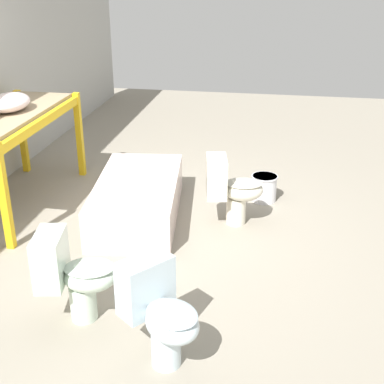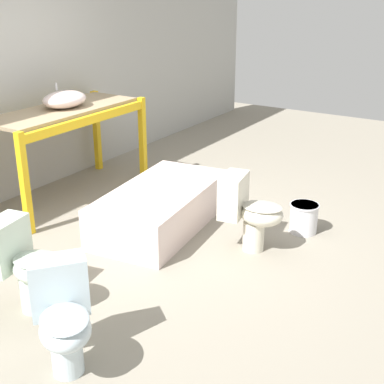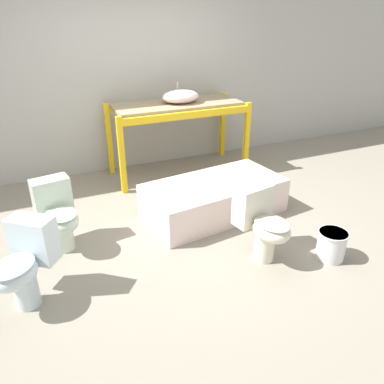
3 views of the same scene
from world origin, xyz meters
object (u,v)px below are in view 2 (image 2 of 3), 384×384
toilet_far (24,262)px  bucket_white (304,217)px  sink_basin (65,99)px  toilet_extra (63,315)px  toilet_near (249,210)px  bathtub_main (161,204)px

toilet_far → bucket_white: 2.66m
sink_basin → toilet_extra: (-2.18, -2.06, -0.72)m
sink_basin → toilet_near: 2.41m
bathtub_main → toilet_extra: (-2.04, -0.71, 0.15)m
sink_basin → bucket_white: (0.49, -2.60, -0.95)m
sink_basin → toilet_extra: sink_basin is taller
sink_basin → toilet_near: (-0.12, -2.30, -0.72)m
toilet_far → toilet_extra: bearing=-124.8°
bathtub_main → toilet_extra: 2.17m
bathtub_main → toilet_far: bearing=172.8°
bathtub_main → bucket_white: bearing=-70.4°
toilet_near → toilet_far: same height
sink_basin → toilet_far: bearing=-144.0°
sink_basin → bathtub_main: bearing=-96.0°
toilet_near → toilet_far: size_ratio=1.00×
bathtub_main → bucket_white: size_ratio=5.78×
toilet_far → toilet_extra: (-0.33, -0.71, 0.00)m
bathtub_main → toilet_extra: size_ratio=2.41×
toilet_near → toilet_extra: (-2.06, 0.24, 0.00)m
bathtub_main → toilet_extra: bearing=-167.9°
sink_basin → bucket_white: sink_basin is taller
bathtub_main → toilet_near: size_ratio=2.41×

